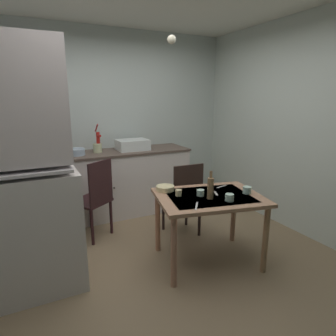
{
  "coord_description": "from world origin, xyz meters",
  "views": [
    {
      "loc": [
        -1.13,
        -2.47,
        1.68
      ],
      "look_at": [
        0.21,
        0.25,
        0.94
      ],
      "focal_mm": 30.99,
      "sensor_mm": 36.0,
      "label": 1
    }
  ],
  "objects": [
    {
      "name": "ground_plane",
      "position": [
        0.0,
        0.0,
        0.0
      ],
      "size": [
        4.75,
        4.75,
        0.0
      ],
      "primitive_type": "plane",
      "color": "#866F52"
    },
    {
      "name": "wall_back",
      "position": [
        0.0,
        1.86,
        1.32
      ],
      "size": [
        3.85,
        0.1,
        2.64
      ],
      "primitive_type": "cube",
      "color": "silver",
      "rests_on": "ground"
    },
    {
      "name": "wall_right",
      "position": [
        1.93,
        0.0,
        1.32
      ],
      "size": [
        0.1,
        3.71,
        2.64
      ],
      "primitive_type": "cube",
      "color": "silver",
      "rests_on": "ground"
    },
    {
      "name": "hutch_cabinet",
      "position": [
        -1.31,
        0.13,
        1.0
      ],
      "size": [
        1.1,
        0.56,
        2.14
      ],
      "color": "silver",
      "rests_on": "ground"
    },
    {
      "name": "counter_cabinet",
      "position": [
        0.14,
        1.49,
        0.47
      ],
      "size": [
        1.84,
        0.64,
        0.93
      ],
      "color": "silver",
      "rests_on": "ground"
    },
    {
      "name": "sink_basin",
      "position": [
        0.25,
        1.49,
        1.01
      ],
      "size": [
        0.44,
        0.34,
        0.15
      ],
      "color": "white",
      "rests_on": "counter_cabinet"
    },
    {
      "name": "hand_pump",
      "position": [
        -0.23,
        1.53,
        1.1
      ],
      "size": [
        0.05,
        0.27,
        0.39
      ],
      "color": "#B21E19",
      "rests_on": "counter_cabinet"
    },
    {
      "name": "mixing_bowl_counter",
      "position": [
        -0.55,
        1.44,
        0.98
      ],
      "size": [
        0.23,
        0.23,
        0.09
      ],
      "primitive_type": "cylinder",
      "color": "#9EB2C6",
      "rests_on": "counter_cabinet"
    },
    {
      "name": "stoneware_crock",
      "position": [
        -0.25,
        1.51,
        1.0
      ],
      "size": [
        0.12,
        0.12,
        0.12
      ],
      "primitive_type": "cylinder",
      "color": "beige",
      "rests_on": "counter_cabinet"
    },
    {
      "name": "dining_table",
      "position": [
        0.46,
        -0.18,
        0.62
      ],
      "size": [
        1.18,
        0.98,
        0.72
      ],
      "color": "tan",
      "rests_on": "ground"
    },
    {
      "name": "chair_far_side",
      "position": [
        0.52,
        0.44,
        0.49
      ],
      "size": [
        0.41,
        0.41,
        0.93
      ],
      "color": "#2E201D",
      "rests_on": "ground"
    },
    {
      "name": "chair_by_counter",
      "position": [
        -0.47,
        0.86,
        0.51
      ],
      "size": [
        0.56,
        0.56,
        0.97
      ],
      "color": "#31191C",
      "rests_on": "ground"
    },
    {
      "name": "serving_bowl_wide",
      "position": [
        0.14,
        0.16,
        0.75
      ],
      "size": [
        0.19,
        0.19,
        0.05
      ],
      "primitive_type": "cylinder",
      "color": "beige",
      "rests_on": "dining_table"
    },
    {
      "name": "teacup_cream",
      "position": [
        0.55,
        -0.4,
        0.76
      ],
      "size": [
        0.08,
        0.08,
        0.07
      ],
      "primitive_type": "cylinder",
      "color": "#ADD1C1",
      "rests_on": "dining_table"
    },
    {
      "name": "teacup_mint",
      "position": [
        0.18,
        -0.05,
        0.75
      ],
      "size": [
        0.06,
        0.06,
        0.06
      ],
      "primitive_type": "cylinder",
      "color": "beige",
      "rests_on": "dining_table"
    },
    {
      "name": "mug_dark",
      "position": [
        0.38,
        -0.15,
        0.75
      ],
      "size": [
        0.08,
        0.08,
        0.06
      ],
      "primitive_type": "cylinder",
      "color": "#ADD1C1",
      "rests_on": "dining_table"
    },
    {
      "name": "mug_tall",
      "position": [
        0.85,
        -0.29,
        0.76
      ],
      "size": [
        0.09,
        0.09,
        0.07
      ],
      "primitive_type": "cylinder",
      "color": "#ADD1C1",
      "rests_on": "dining_table"
    },
    {
      "name": "glass_bottle",
      "position": [
        0.42,
        -0.26,
        0.83
      ],
      "size": [
        0.06,
        0.06,
        0.28
      ],
      "color": "olive",
      "rests_on": "dining_table"
    },
    {
      "name": "table_knife",
      "position": [
        0.19,
        -0.38,
        0.72
      ],
      "size": [
        0.13,
        0.17,
        0.0
      ],
      "primitive_type": "cube",
      "rotation": [
        0.0,
        0.0,
        4.09
      ],
      "color": "silver",
      "rests_on": "dining_table"
    },
    {
      "name": "teaspoon_near_bowl",
      "position": [
        0.56,
        -0.16,
        0.72
      ],
      "size": [
        0.07,
        0.13,
        0.0
      ],
      "primitive_type": "cube",
      "rotation": [
        0.0,
        0.0,
        4.33
      ],
      "color": "beige",
      "rests_on": "dining_table"
    },
    {
      "name": "teaspoon_by_cup",
      "position": [
        0.75,
        0.0,
        0.72
      ],
      "size": [
        0.15,
        0.05,
        0.0
      ],
      "primitive_type": "cube",
      "rotation": [
        0.0,
        0.0,
        3.35
      ],
      "color": "beige",
      "rests_on": "dining_table"
    },
    {
      "name": "pendant_bulb",
      "position": [
        0.16,
        0.07,
        2.19
      ],
      "size": [
        0.08,
        0.08,
        0.08
      ],
      "primitive_type": "sphere",
      "color": "#F9EFCC"
    }
  ]
}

